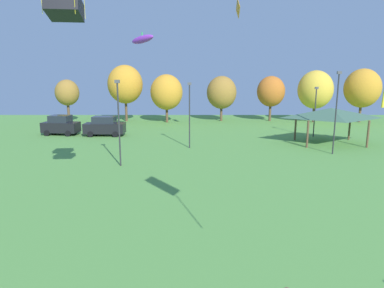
{
  "coord_description": "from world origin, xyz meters",
  "views": [
    {
      "loc": [
        -1.25,
        1.65,
        6.93
      ],
      "look_at": [
        -1.24,
        14.77,
        4.23
      ],
      "focal_mm": 32.0,
      "sensor_mm": 36.0,
      "label": 1
    }
  ],
  "objects_px": {
    "parked_car_leftmost": "(60,125)",
    "light_post_2": "(118,119)",
    "treeline_tree_1": "(125,84)",
    "kite_flying_2": "(142,39)",
    "parked_car_second_from_left": "(104,126)",
    "park_pavilion": "(331,113)",
    "light_post_1": "(336,109)",
    "treeline_tree_2": "(166,92)",
    "treeline_tree_6": "(362,88)",
    "treeline_tree_5": "(315,90)",
    "light_post_3": "(315,109)",
    "treeline_tree_4": "(271,91)",
    "treeline_tree_0": "(67,93)",
    "treeline_tree_3": "(221,93)",
    "light_post_0": "(189,112)",
    "kite_flying_1": "(238,9)"
  },
  "relations": [
    {
      "from": "light_post_3",
      "to": "parked_car_leftmost",
      "type": "bearing_deg",
      "value": 177.6
    },
    {
      "from": "parked_car_leftmost",
      "to": "light_post_2",
      "type": "height_order",
      "value": "light_post_2"
    },
    {
      "from": "treeline_tree_6",
      "to": "parked_car_second_from_left",
      "type": "bearing_deg",
      "value": -161.97
    },
    {
      "from": "kite_flying_2",
      "to": "treeline_tree_2",
      "type": "xyz_separation_m",
      "value": [
        1.55,
        12.07,
        -6.12
      ]
    },
    {
      "from": "light_post_1",
      "to": "light_post_3",
      "type": "relative_size",
      "value": 1.29
    },
    {
      "from": "light_post_1",
      "to": "treeline_tree_3",
      "type": "xyz_separation_m",
      "value": [
        -8.02,
        21.53,
        0.23
      ]
    },
    {
      "from": "light_post_3",
      "to": "treeline_tree_1",
      "type": "relative_size",
      "value": 0.67
    },
    {
      "from": "light_post_2",
      "to": "treeline_tree_3",
      "type": "bearing_deg",
      "value": 68.88
    },
    {
      "from": "kite_flying_2",
      "to": "treeline_tree_0",
      "type": "height_order",
      "value": "kite_flying_2"
    },
    {
      "from": "park_pavilion",
      "to": "treeline_tree_1",
      "type": "bearing_deg",
      "value": 144.93
    },
    {
      "from": "light_post_3",
      "to": "treeline_tree_4",
      "type": "bearing_deg",
      "value": 98.55
    },
    {
      "from": "parked_car_leftmost",
      "to": "light_post_0",
      "type": "bearing_deg",
      "value": -18.47
    },
    {
      "from": "light_post_0",
      "to": "kite_flying_1",
      "type": "bearing_deg",
      "value": 33.93
    },
    {
      "from": "kite_flying_2",
      "to": "treeline_tree_5",
      "type": "distance_m",
      "value": 26.64
    },
    {
      "from": "treeline_tree_5",
      "to": "treeline_tree_6",
      "type": "bearing_deg",
      "value": -0.19
    },
    {
      "from": "park_pavilion",
      "to": "treeline_tree_5",
      "type": "height_order",
      "value": "treeline_tree_5"
    },
    {
      "from": "light_post_2",
      "to": "treeline_tree_6",
      "type": "xyz_separation_m",
      "value": [
        29.88,
        24.15,
        1.23
      ]
    },
    {
      "from": "light_post_0",
      "to": "treeline_tree_2",
      "type": "xyz_separation_m",
      "value": [
        -3.4,
        17.41,
        0.86
      ]
    },
    {
      "from": "treeline_tree_1",
      "to": "kite_flying_2",
      "type": "bearing_deg",
      "value": -71.12
    },
    {
      "from": "treeline_tree_6",
      "to": "treeline_tree_1",
      "type": "bearing_deg",
      "value": 178.36
    },
    {
      "from": "light_post_0",
      "to": "treeline_tree_1",
      "type": "xyz_separation_m",
      "value": [
        -9.51,
        18.66,
        1.93
      ]
    },
    {
      "from": "parked_car_leftmost",
      "to": "light_post_0",
      "type": "height_order",
      "value": "light_post_0"
    },
    {
      "from": "treeline_tree_6",
      "to": "parked_car_leftmost",
      "type": "bearing_deg",
      "value": -164.99
    },
    {
      "from": "light_post_3",
      "to": "treeline_tree_1",
      "type": "bearing_deg",
      "value": 151.3
    },
    {
      "from": "treeline_tree_1",
      "to": "kite_flying_1",
      "type": "bearing_deg",
      "value": -47.55
    },
    {
      "from": "treeline_tree_1",
      "to": "treeline_tree_3",
      "type": "height_order",
      "value": "treeline_tree_1"
    },
    {
      "from": "light_post_3",
      "to": "treeline_tree_2",
      "type": "bearing_deg",
      "value": 146.23
    },
    {
      "from": "kite_flying_2",
      "to": "treeline_tree_6",
      "type": "relative_size",
      "value": 0.4
    },
    {
      "from": "kite_flying_2",
      "to": "treeline_tree_5",
      "type": "bearing_deg",
      "value": 28.37
    },
    {
      "from": "light_post_2",
      "to": "light_post_3",
      "type": "bearing_deg",
      "value": 32.93
    },
    {
      "from": "parked_car_leftmost",
      "to": "parked_car_second_from_left",
      "type": "relative_size",
      "value": 0.94
    },
    {
      "from": "park_pavilion",
      "to": "light_post_1",
      "type": "xyz_separation_m",
      "value": [
        -1.48,
        -4.61,
        0.9
      ]
    },
    {
      "from": "treeline_tree_0",
      "to": "light_post_3",
      "type": "bearing_deg",
      "value": -20.02
    },
    {
      "from": "light_post_1",
      "to": "treeline_tree_6",
      "type": "height_order",
      "value": "treeline_tree_6"
    },
    {
      "from": "park_pavilion",
      "to": "parked_car_second_from_left",
      "type": "bearing_deg",
      "value": 169.48
    },
    {
      "from": "kite_flying_2",
      "to": "treeline_tree_5",
      "type": "height_order",
      "value": "kite_flying_2"
    },
    {
      "from": "light_post_3",
      "to": "treeline_tree_0",
      "type": "relative_size",
      "value": 0.9
    },
    {
      "from": "light_post_2",
      "to": "treeline_tree_1",
      "type": "relative_size",
      "value": 0.79
    },
    {
      "from": "park_pavilion",
      "to": "light_post_3",
      "type": "relative_size",
      "value": 1.35
    },
    {
      "from": "park_pavilion",
      "to": "light_post_1",
      "type": "relative_size",
      "value": 1.04
    },
    {
      "from": "kite_flying_1",
      "to": "parked_car_second_from_left",
      "type": "xyz_separation_m",
      "value": [
        -14.37,
        3.36,
        -12.0
      ]
    },
    {
      "from": "light_post_1",
      "to": "light_post_2",
      "type": "relative_size",
      "value": 1.1
    },
    {
      "from": "park_pavilion",
      "to": "treeline_tree_2",
      "type": "distance_m",
      "value": 23.29
    },
    {
      "from": "treeline_tree_0",
      "to": "treeline_tree_3",
      "type": "relative_size",
      "value": 0.93
    },
    {
      "from": "kite_flying_1",
      "to": "treeline_tree_2",
      "type": "distance_m",
      "value": 18.59
    },
    {
      "from": "light_post_2",
      "to": "treeline_tree_5",
      "type": "xyz_separation_m",
      "value": [
        23.17,
        24.18,
        1.03
      ]
    },
    {
      "from": "parked_car_second_from_left",
      "to": "treeline_tree_3",
      "type": "distance_m",
      "value": 19.23
    },
    {
      "from": "treeline_tree_3",
      "to": "treeline_tree_6",
      "type": "distance_m",
      "value": 20.1
    },
    {
      "from": "light_post_3",
      "to": "treeline_tree_6",
      "type": "relative_size",
      "value": 0.72
    },
    {
      "from": "light_post_1",
      "to": "treeline_tree_0",
      "type": "bearing_deg",
      "value": 146.68
    }
  ]
}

